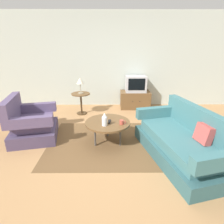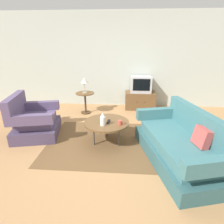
{
  "view_description": "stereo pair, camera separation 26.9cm",
  "coord_description": "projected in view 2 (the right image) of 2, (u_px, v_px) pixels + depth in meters",
  "views": [
    {
      "loc": [
        0.02,
        -3.05,
        1.86
      ],
      "look_at": [
        0.04,
        0.42,
        0.55
      ],
      "focal_mm": 29.52,
      "sensor_mm": 36.0,
      "label": 1
    },
    {
      "loc": [
        0.29,
        -3.04,
        1.86
      ],
      "look_at": [
        0.04,
        0.42,
        0.55
      ],
      "focal_mm": 29.52,
      "sensor_mm": 36.0,
      "label": 2
    }
  ],
  "objects": [
    {
      "name": "armchair",
      "position": [
        34.0,
        122.0,
        3.87
      ],
      "size": [
        1.04,
        1.11,
        0.88
      ],
      "rotation": [
        0.0,
        0.0,
        -1.36
      ],
      "color": "#4B3E5C",
      "rests_on": "ground"
    },
    {
      "name": "tv_stand",
      "position": [
        140.0,
        100.0,
        5.48
      ],
      "size": [
        0.87,
        0.52,
        0.5
      ],
      "color": "brown",
      "rests_on": "ground"
    },
    {
      "name": "area_rug",
      "position": [
        107.0,
        142.0,
        3.67
      ],
      "size": [
        2.32,
        1.84,
        0.0
      ],
      "primitive_type": "cube",
      "color": "brown",
      "rests_on": "ground"
    },
    {
      "name": "table_lamp",
      "position": [
        84.0,
        81.0,
        4.88
      ],
      "size": [
        0.19,
        0.19,
        0.42
      ],
      "color": "#9E937A",
      "rests_on": "side_table"
    },
    {
      "name": "ground_plane",
      "position": [
        108.0,
        146.0,
        3.52
      ],
      "size": [
        16.0,
        16.0,
        0.0
      ],
      "primitive_type": "plane",
      "color": "#AD7F51"
    },
    {
      "name": "mug",
      "position": [
        120.0,
        122.0,
        3.38
      ],
      "size": [
        0.12,
        0.08,
        0.08
      ],
      "color": "#B74C3D",
      "rests_on": "coffee_table"
    },
    {
      "name": "vase",
      "position": [
        103.0,
        119.0,
        3.33
      ],
      "size": [
        0.1,
        0.1,
        0.24
      ],
      "color": "white",
      "rests_on": "coffee_table"
    },
    {
      "name": "back_wall",
      "position": [
        116.0,
        61.0,
        5.46
      ],
      "size": [
        9.0,
        0.12,
        2.7
      ],
      "primitive_type": "cube",
      "color": "#B2BCB2",
      "rests_on": "ground"
    },
    {
      "name": "television",
      "position": [
        141.0,
        84.0,
        5.31
      ],
      "size": [
        0.59,
        0.43,
        0.46
      ],
      "color": "#B7B7BC",
      "rests_on": "tv_stand"
    },
    {
      "name": "couch",
      "position": [
        180.0,
        145.0,
        3.01
      ],
      "size": [
        1.28,
        2.0,
        0.85
      ],
      "rotation": [
        0.0,
        0.0,
        1.81
      ],
      "color": "#325C60",
      "rests_on": "ground"
    },
    {
      "name": "tv_remote_dark",
      "position": [
        108.0,
        121.0,
        3.5
      ],
      "size": [
        0.06,
        0.16,
        0.02
      ],
      "rotation": [
        0.0,
        0.0,
        4.65
      ],
      "color": "black",
      "rests_on": "coffee_table"
    },
    {
      "name": "coffee_table",
      "position": [
        107.0,
        123.0,
        3.53
      ],
      "size": [
        0.86,
        0.86,
        0.44
      ],
      "color": "brown",
      "rests_on": "ground"
    },
    {
      "name": "side_table",
      "position": [
        85.0,
        99.0,
        5.05
      ],
      "size": [
        0.5,
        0.5,
        0.58
      ],
      "color": "brown",
      "rests_on": "ground"
    }
  ]
}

